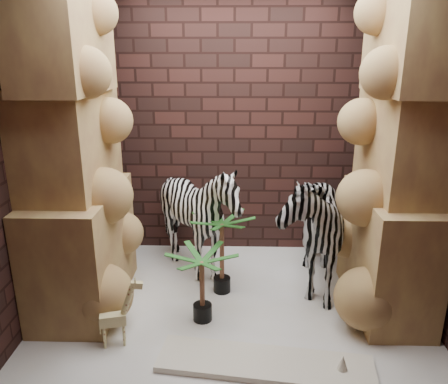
{
  "coord_description": "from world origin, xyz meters",
  "views": [
    {
      "loc": [
        0.02,
        -3.73,
        2.33
      ],
      "look_at": [
        -0.08,
        0.15,
        1.06
      ],
      "focal_mm": 35.54,
      "sensor_mm": 36.0,
      "label": 1
    }
  ],
  "objects_px": {
    "zebra_left": "(199,223)",
    "giraffe_toy": "(112,313)",
    "palm_front": "(222,254)",
    "palm_back": "(202,286)",
    "surfboard": "(265,364)",
    "zebra_right": "(308,214)"
  },
  "relations": [
    {
      "from": "zebra_left",
      "to": "giraffe_toy",
      "type": "xyz_separation_m",
      "value": [
        -0.6,
        -1.22,
        -0.29
      ]
    },
    {
      "from": "zebra_left",
      "to": "palm_front",
      "type": "xyz_separation_m",
      "value": [
        0.25,
        -0.35,
        -0.18
      ]
    },
    {
      "from": "palm_back",
      "to": "surfboard",
      "type": "bearing_deg",
      "value": -49.47
    },
    {
      "from": "zebra_right",
      "to": "giraffe_toy",
      "type": "height_order",
      "value": "zebra_right"
    },
    {
      "from": "palm_back",
      "to": "zebra_left",
      "type": "bearing_deg",
      "value": 96.27
    },
    {
      "from": "giraffe_toy",
      "to": "zebra_left",
      "type": "bearing_deg",
      "value": 49.56
    },
    {
      "from": "palm_front",
      "to": "palm_back",
      "type": "bearing_deg",
      "value": -107.88
    },
    {
      "from": "zebra_right",
      "to": "zebra_left",
      "type": "height_order",
      "value": "zebra_right"
    },
    {
      "from": "zebra_right",
      "to": "zebra_left",
      "type": "bearing_deg",
      "value": 176.39
    },
    {
      "from": "palm_front",
      "to": "giraffe_toy",
      "type": "bearing_deg",
      "value": -134.6
    },
    {
      "from": "giraffe_toy",
      "to": "palm_back",
      "type": "bearing_deg",
      "value": 14.25
    },
    {
      "from": "palm_front",
      "to": "surfboard",
      "type": "height_order",
      "value": "palm_front"
    },
    {
      "from": "palm_back",
      "to": "giraffe_toy",
      "type": "bearing_deg",
      "value": -151.73
    },
    {
      "from": "zebra_left",
      "to": "surfboard",
      "type": "xyz_separation_m",
      "value": [
        0.61,
        -1.45,
        -0.56
      ]
    },
    {
      "from": "zebra_right",
      "to": "surfboard",
      "type": "distance_m",
      "value": 1.58
    },
    {
      "from": "zebra_right",
      "to": "zebra_left",
      "type": "relative_size",
      "value": 1.18
    },
    {
      "from": "giraffe_toy",
      "to": "surfboard",
      "type": "distance_m",
      "value": 1.27
    },
    {
      "from": "zebra_left",
      "to": "surfboard",
      "type": "distance_m",
      "value": 1.67
    },
    {
      "from": "surfboard",
      "to": "zebra_left",
      "type": "bearing_deg",
      "value": 120.5
    },
    {
      "from": "zebra_right",
      "to": "giraffe_toy",
      "type": "xyz_separation_m",
      "value": [
        -1.71,
        -1.07,
        -0.46
      ]
    },
    {
      "from": "giraffe_toy",
      "to": "palm_back",
      "type": "relative_size",
      "value": 0.9
    },
    {
      "from": "palm_front",
      "to": "palm_back",
      "type": "relative_size",
      "value": 1.23
    }
  ]
}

